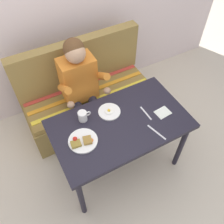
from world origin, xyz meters
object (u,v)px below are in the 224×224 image
table (120,128)px  plate_breakfast (83,141)px  coffee_mug (83,116)px  person (81,85)px  napkin (163,113)px  knife (157,132)px  plate_eggs (109,112)px  fork (146,113)px  couch (87,98)px

table → plate_breakfast: plate_breakfast is taller
table → coffee_mug: coffee_mug is taller
person → napkin: 0.84m
napkin → knife: 0.23m
plate_eggs → napkin: plate_eggs is taller
plate_eggs → fork: (0.28, -0.17, -0.01)m
knife → plate_breakfast: bearing=145.8°
table → knife: knife is taller
coffee_mug → plate_eggs: bearing=-8.9°
coffee_mug → knife: (0.49, -0.42, -0.05)m
couch → plate_breakfast: size_ratio=5.91×
table → couch: bearing=90.0°
table → plate_eggs: plate_eggs is taller
plate_breakfast → coffee_mug: coffee_mug is taller
plate_eggs → table: bearing=-80.1°
person → fork: (0.37, -0.60, -0.01)m
couch → napkin: bearing=-65.0°
person → plate_eggs: size_ratio=6.03×
couch → napkin: (0.39, -0.85, 0.40)m
table → knife: 0.33m
table → couch: couch is taller
fork → plate_breakfast: bearing=179.9°
knife → couch: bearing=87.9°
plate_breakfast → plate_eggs: plate_breakfast is taller
napkin → fork: size_ratio=0.77×
couch → coffee_mug: 0.78m
couch → fork: 0.91m
table → plate_breakfast: bearing=-176.4°
coffee_mug → fork: bearing=-21.4°
couch → fork: bearing=-71.8°
plate_breakfast → coffee_mug: 0.24m
fork → knife: 0.22m
plate_eggs → coffee_mug: size_ratio=1.70×
couch → plate_breakfast: bearing=-114.9°
fork → couch: bearing=107.3°
napkin → knife: (-0.17, -0.15, -0.00)m
coffee_mug → napkin: 0.72m
person → plate_breakfast: (-0.26, -0.61, 0.00)m
napkin → knife: bearing=-139.0°
plate_breakfast → coffee_mug: (0.10, 0.21, 0.04)m
couch → plate_eggs: (-0.03, -0.61, 0.41)m
couch → person: bearing=-121.8°
plate_breakfast → person: bearing=67.3°
couch → plate_eggs: bearing=-92.5°
coffee_mug → table: bearing=-35.5°
napkin → table: bearing=168.3°
coffee_mug → couch: bearing=65.2°
plate_breakfast → knife: 0.62m
table → coffee_mug: (-0.27, 0.19, 0.13)m
coffee_mug → fork: (0.52, -0.20, -0.05)m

